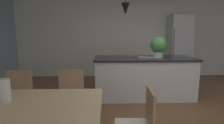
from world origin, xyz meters
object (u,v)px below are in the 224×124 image
Objects in this scene: dining_table at (14,111)px; kitchen_island at (144,77)px; refrigerator at (179,47)px; potted_plant_on_island at (158,46)px; chair_far_left at (17,99)px; vase_on_dining_table at (5,90)px; chair_far_right at (71,98)px.

dining_table is 0.80× the size of kitchen_island.
refrigerator is 2.08m from potted_plant_on_island.
chair_far_left is at bearing -139.90° from refrigerator.
kitchen_island is (1.76, 2.19, -0.20)m from dining_table.
vase_on_dining_table reaches higher than kitchen_island.
potted_plant_on_island is (2.07, 2.19, 0.49)m from dining_table.
chair_far_right reaches higher than dining_table.
refrigerator reaches higher than dining_table.
chair_far_right is 3.63× the size of vase_on_dining_table.
vase_on_dining_table is (-2.19, -2.11, -0.30)m from potted_plant_on_island.
chair_far_right is at bearing -141.61° from potted_plant_on_island.
potted_plant_on_island reaches higher than chair_far_left.
kitchen_island is at bearing 31.63° from chair_far_left.
chair_far_left is at bearing -151.65° from potted_plant_on_island.
chair_far_left is 0.91m from vase_on_dining_table.
kitchen_island is at bearing -180.00° from potted_plant_on_island.
chair_far_right is at bearing 0.01° from chair_far_left.
kitchen_island is at bearing -130.35° from refrigerator.
dining_table is 0.96m from chair_far_right.
chair_far_right is 2.25m from potted_plant_on_island.
refrigerator reaches higher than chair_far_right.
kitchen_island is 1.10× the size of refrigerator.
dining_table is 2.82m from kitchen_island.
chair_far_left is 3.63× the size of vase_on_dining_table.
dining_table is 7.28× the size of vase_on_dining_table.
vase_on_dining_table is (-3.34, -3.83, -0.14)m from refrigerator.
dining_table is at bearing -129.49° from refrigerator.
dining_table is at bearing -133.34° from potted_plant_on_island.
chair_far_left is 4.76m from refrigerator.
potted_plant_on_island reaches higher than vase_on_dining_table.
vase_on_dining_table is at bearing -122.95° from chair_far_right.
potted_plant_on_island reaches higher than chair_far_right.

